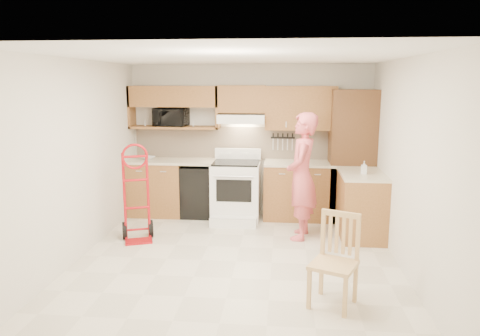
# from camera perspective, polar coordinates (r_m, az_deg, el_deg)

# --- Properties ---
(floor) EXTENTS (4.00, 4.50, 0.02)m
(floor) POSITION_cam_1_polar(r_m,az_deg,el_deg) (5.84, -0.49, -11.70)
(floor) COLOR beige
(floor) RESTS_ON ground
(ceiling) EXTENTS (4.00, 4.50, 0.02)m
(ceiling) POSITION_cam_1_polar(r_m,az_deg,el_deg) (5.40, -0.53, 13.84)
(ceiling) COLOR white
(ceiling) RESTS_ON ground
(wall_back) EXTENTS (4.00, 0.02, 2.50)m
(wall_back) POSITION_cam_1_polar(r_m,az_deg,el_deg) (7.71, 1.27, 3.53)
(wall_back) COLOR beige
(wall_back) RESTS_ON ground
(wall_front) EXTENTS (4.00, 0.02, 2.50)m
(wall_front) POSITION_cam_1_polar(r_m,az_deg,el_deg) (3.30, -4.67, -6.36)
(wall_front) COLOR beige
(wall_front) RESTS_ON ground
(wall_left) EXTENTS (0.02, 4.50, 2.50)m
(wall_left) POSITION_cam_1_polar(r_m,az_deg,el_deg) (6.03, -19.86, 0.86)
(wall_left) COLOR beige
(wall_left) RESTS_ON ground
(wall_right) EXTENTS (0.02, 4.50, 2.50)m
(wall_right) POSITION_cam_1_polar(r_m,az_deg,el_deg) (5.64, 20.26, 0.18)
(wall_right) COLOR beige
(wall_right) RESTS_ON ground
(backsplash) EXTENTS (3.92, 0.03, 0.55)m
(backsplash) POSITION_cam_1_polar(r_m,az_deg,el_deg) (7.69, 1.25, 3.14)
(backsplash) COLOR beige
(backsplash) RESTS_ON wall_back
(lower_cab_left) EXTENTS (0.90, 0.60, 0.90)m
(lower_cab_left) POSITION_cam_1_polar(r_m,az_deg,el_deg) (7.82, -10.34, -2.50)
(lower_cab_left) COLOR #925C34
(lower_cab_left) RESTS_ON ground
(dishwasher) EXTENTS (0.60, 0.60, 0.85)m
(dishwasher) POSITION_cam_1_polar(r_m,az_deg,el_deg) (7.66, -4.92, -2.84)
(dishwasher) COLOR black
(dishwasher) RESTS_ON ground
(lower_cab_right) EXTENTS (1.14, 0.60, 0.90)m
(lower_cab_right) POSITION_cam_1_polar(r_m,az_deg,el_deg) (7.53, 7.38, -2.92)
(lower_cab_right) COLOR #925C34
(lower_cab_right) RESTS_ON ground
(countertop_left) EXTENTS (1.50, 0.63, 0.04)m
(countertop_left) POSITION_cam_1_polar(r_m,az_deg,el_deg) (7.65, -8.30, 0.87)
(countertop_left) COLOR #B8B097
(countertop_left) RESTS_ON lower_cab_left
(countertop_right) EXTENTS (1.14, 0.63, 0.04)m
(countertop_right) POSITION_cam_1_polar(r_m,az_deg,el_deg) (7.43, 7.47, 0.60)
(countertop_right) COLOR #B8B097
(countertop_right) RESTS_ON lower_cab_right
(cab_return_right) EXTENTS (0.60, 1.00, 0.90)m
(cab_return_right) POSITION_cam_1_polar(r_m,az_deg,el_deg) (6.84, 14.91, -4.60)
(cab_return_right) COLOR #925C34
(cab_return_right) RESTS_ON ground
(countertop_return) EXTENTS (0.63, 1.00, 0.04)m
(countertop_return) POSITION_cam_1_polar(r_m,az_deg,el_deg) (6.74, 15.10, -0.74)
(countertop_return) COLOR #B8B097
(countertop_return) RESTS_ON cab_return_right
(pantry_tall) EXTENTS (0.70, 0.60, 2.10)m
(pantry_tall) POSITION_cam_1_polar(r_m,az_deg,el_deg) (7.49, 13.78, 1.46)
(pantry_tall) COLOR #53331C
(pantry_tall) RESTS_ON ground
(upper_cab_left) EXTENTS (1.50, 0.33, 0.34)m
(upper_cab_left) POSITION_cam_1_polar(r_m,az_deg,el_deg) (7.67, -8.27, 8.86)
(upper_cab_left) COLOR #925C34
(upper_cab_left) RESTS_ON wall_back
(upper_shelf_mw) EXTENTS (1.50, 0.33, 0.04)m
(upper_shelf_mw) POSITION_cam_1_polar(r_m,az_deg,el_deg) (7.71, -8.17, 5.07)
(upper_shelf_mw) COLOR #925C34
(upper_shelf_mw) RESTS_ON wall_back
(upper_cab_center) EXTENTS (0.76, 0.33, 0.44)m
(upper_cab_center) POSITION_cam_1_polar(r_m,az_deg,el_deg) (7.49, 0.26, 8.62)
(upper_cab_center) COLOR #925C34
(upper_cab_center) RESTS_ON wall_back
(upper_cab_right) EXTENTS (1.14, 0.33, 0.70)m
(upper_cab_right) POSITION_cam_1_polar(r_m,az_deg,el_deg) (7.47, 7.60, 7.45)
(upper_cab_right) COLOR #925C34
(upper_cab_right) RESTS_ON wall_back
(range_hood) EXTENTS (0.76, 0.46, 0.14)m
(range_hood) POSITION_cam_1_polar(r_m,az_deg,el_deg) (7.44, 0.22, 6.22)
(range_hood) COLOR white
(range_hood) RESTS_ON wall_back
(knife_strip) EXTENTS (0.40, 0.05, 0.29)m
(knife_strip) POSITION_cam_1_polar(r_m,az_deg,el_deg) (7.63, 5.37, 3.34)
(knife_strip) COLOR black
(knife_strip) RESTS_ON backsplash
(microwave) EXTENTS (0.57, 0.41, 0.30)m
(microwave) POSITION_cam_1_polar(r_m,az_deg,el_deg) (7.70, -8.63, 6.33)
(microwave) COLOR black
(microwave) RESTS_ON upper_shelf_mw
(range) EXTENTS (0.77, 1.01, 1.13)m
(range) POSITION_cam_1_polar(r_m,az_deg,el_deg) (7.32, -0.55, -2.31)
(range) COLOR white
(range) RESTS_ON ground
(person) EXTENTS (0.52, 0.71, 1.80)m
(person) POSITION_cam_1_polar(r_m,az_deg,el_deg) (6.49, 7.75, -1.05)
(person) COLOR #D4545A
(person) RESTS_ON ground
(hand_truck) EXTENTS (0.62, 0.59, 1.25)m
(hand_truck) POSITION_cam_1_polar(r_m,az_deg,el_deg) (6.55, -12.82, -3.62)
(hand_truck) COLOR #AE0F15
(hand_truck) RESTS_ON ground
(dining_chair) EXTENTS (0.57, 0.59, 0.93)m
(dining_chair) POSITION_cam_1_polar(r_m,az_deg,el_deg) (4.70, 11.63, -11.38)
(dining_chair) COLOR tan
(dining_chair) RESTS_ON ground
(soap_bottle) EXTENTS (0.10, 0.10, 0.18)m
(soap_bottle) POSITION_cam_1_polar(r_m,az_deg,el_deg) (6.64, 15.26, 0.07)
(soap_bottle) COLOR white
(soap_bottle) RESTS_ON countertop_return
(bowl) EXTENTS (0.26, 0.26, 0.05)m
(bowl) POSITION_cam_1_polar(r_m,az_deg,el_deg) (7.76, -11.40, 1.24)
(bowl) COLOR white
(bowl) RESTS_ON countertop_left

